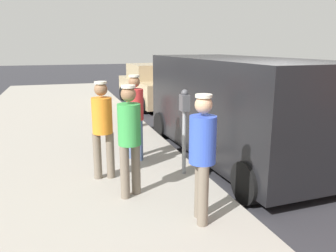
# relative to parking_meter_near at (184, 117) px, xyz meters

# --- Properties ---
(ground_plane) EXTENTS (80.00, 80.00, 0.00)m
(ground_plane) POSITION_rel_parking_meter_near_xyz_m (-1.35, 0.33, -1.18)
(ground_plane) COLOR #2D2D33
(sidewalk_slab) EXTENTS (5.00, 32.00, 0.15)m
(sidewalk_slab) POSITION_rel_parking_meter_near_xyz_m (2.15, 0.33, -1.11)
(sidewalk_slab) COLOR #9E998E
(sidewalk_slab) RESTS_ON ground
(parking_meter_near) EXTENTS (0.14, 0.18, 1.52)m
(parking_meter_near) POSITION_rel_parking_meter_near_xyz_m (0.00, 0.00, 0.00)
(parking_meter_near) COLOR gray
(parking_meter_near) RESTS_ON sidewalk_slab
(pedestrian_in_red) EXTENTS (0.34, 0.34, 1.70)m
(pedestrian_in_red) POSITION_rel_parking_meter_near_xyz_m (0.65, -1.04, -0.06)
(pedestrian_in_red) COLOR #4C608C
(pedestrian_in_red) RESTS_ON sidewalk_slab
(pedestrian_in_orange) EXTENTS (0.36, 0.34, 1.68)m
(pedestrian_in_orange) POSITION_rel_parking_meter_near_xyz_m (1.39, -0.23, -0.07)
(pedestrian_in_orange) COLOR #726656
(pedestrian_in_orange) RESTS_ON sidewalk_slab
(pedestrian_in_green) EXTENTS (0.34, 0.34, 1.70)m
(pedestrian_in_green) POSITION_rel_parking_meter_near_xyz_m (1.10, 0.62, -0.06)
(pedestrian_in_green) COLOR #726656
(pedestrian_in_green) RESTS_ON sidewalk_slab
(pedestrian_in_blue) EXTENTS (0.34, 0.35, 1.68)m
(pedestrian_in_blue) POSITION_rel_parking_meter_near_xyz_m (0.38, 1.66, -0.07)
(pedestrian_in_blue) COLOR #726656
(pedestrian_in_blue) RESTS_ON sidewalk_slab
(parked_van) EXTENTS (2.29, 5.27, 2.15)m
(parked_van) POSITION_rel_parking_meter_near_xyz_m (-1.50, -0.93, -0.03)
(parked_van) COLOR black
(parked_van) RESTS_ON ground
(parked_sedan_behind) EXTENTS (2.12, 4.48, 1.65)m
(parked_sedan_behind) POSITION_rel_parking_meter_near_xyz_m (-1.62, -8.03, -0.43)
(parked_sedan_behind) COLOR tan
(parked_sedan_behind) RESTS_ON ground
(fire_hydrant) EXTENTS (0.24, 0.24, 0.86)m
(fire_hydrant) POSITION_rel_parking_meter_near_xyz_m (0.10, -3.74, -0.61)
(fire_hydrant) COLOR red
(fire_hydrant) RESTS_ON sidewalk_slab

